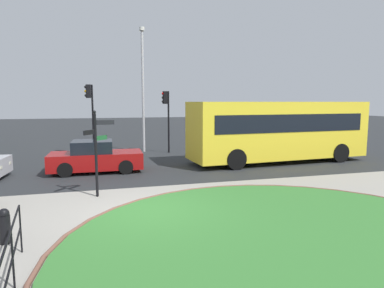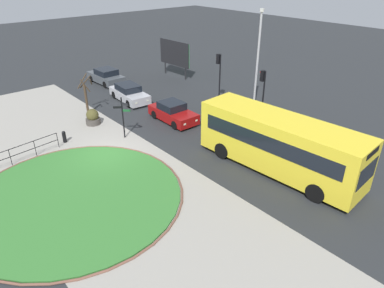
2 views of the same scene
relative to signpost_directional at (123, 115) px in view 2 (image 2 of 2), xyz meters
The scene contains 17 objects.
ground 3.00m from the signpost_directional, 56.95° to the right, with size 120.00×120.00×0.00m, color #282B2D.
sidewalk_paving 4.22m from the signpost_directional, 69.51° to the right, with size 32.00×8.91×0.02m, color #9E998E.
grass_island 7.16m from the signpost_directional, 52.09° to the right, with size 10.69×10.69×0.10m, color #387A33.
grass_kerb_ring 7.16m from the signpost_directional, 52.09° to the right, with size 11.00×11.00×0.11m, color brown.
signpost_directional is the anchor object (origin of this frame).
bollard_foreground 4.13m from the signpost_directional, 120.63° to the right, with size 0.24×0.24×0.83m.
railing_grass_edge 6.41m from the signpost_directional, 101.52° to the right, with size 0.60×4.49×1.06m.
bus_yellow 10.25m from the signpost_directional, 25.59° to the left, with size 9.71×3.17×3.20m.
car_near_lane 7.30m from the signpost_directional, 145.68° to the left, with size 4.50×2.09×1.41m.
car_far_lane 12.81m from the signpost_directional, 156.93° to the left, with size 4.33×2.05×1.43m.
car_trailing 4.38m from the signpost_directional, 91.69° to the left, with size 4.15×1.90×1.45m.
traffic_light_near 10.13m from the signpost_directional, 65.80° to the left, with size 0.49×0.29×3.85m.
traffic_light_far 9.35m from the signpost_directional, 92.58° to the left, with size 0.49×0.30×4.20m.
lamppost_tall 10.71m from the signpost_directional, 74.42° to the left, with size 0.32×0.32×7.79m.
billboard_left 14.75m from the signpost_directional, 128.26° to the left, with size 4.33×0.36×3.65m.
planter_near_signpost 3.71m from the signpost_directional, behind, with size 1.05×1.05×1.18m.
street_tree_bare 5.61m from the signpost_directional, behind, with size 1.42×1.16×3.12m.
Camera 2 is at (17.71, -8.36, 10.63)m, focal length 32.59 mm.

